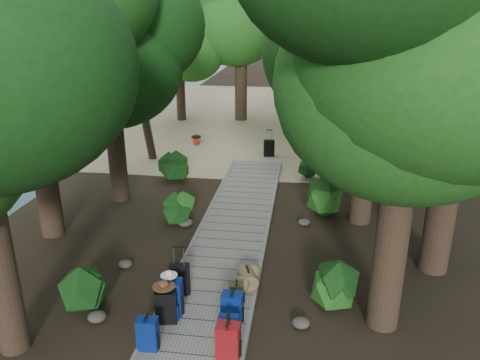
% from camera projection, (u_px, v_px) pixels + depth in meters
% --- Properties ---
extents(ground, '(120.00, 120.00, 0.00)m').
position_uv_depth(ground, '(230.00, 244.00, 12.66)').
color(ground, black).
rests_on(ground, ground).
extents(sand_beach, '(40.00, 22.00, 0.02)m').
position_uv_depth(sand_beach, '(273.00, 117.00, 27.53)').
color(sand_beach, tan).
rests_on(sand_beach, ground).
extents(boardwalk, '(2.00, 12.00, 0.12)m').
position_uv_depth(boardwalk, '(235.00, 226.00, 13.57)').
color(boardwalk, gray).
rests_on(boardwalk, ground).
extents(backpack_left_a, '(0.39, 0.28, 0.70)m').
position_uv_depth(backpack_left_a, '(148.00, 332.00, 8.47)').
color(backpack_left_a, navy).
rests_on(backpack_left_a, boardwalk).
extents(backpack_left_b, '(0.47, 0.37, 0.77)m').
position_uv_depth(backpack_left_b, '(166.00, 304.00, 9.21)').
color(backpack_left_b, black).
rests_on(backpack_left_b, boardwalk).
extents(backpack_left_c, '(0.47, 0.35, 0.84)m').
position_uv_depth(backpack_left_c, '(171.00, 295.00, 9.44)').
color(backpack_left_c, navy).
rests_on(backpack_left_c, boardwalk).
extents(backpack_right_a, '(0.43, 0.32, 0.74)m').
position_uv_depth(backpack_right_a, '(228.00, 339.00, 8.26)').
color(backpack_right_a, maroon).
rests_on(backpack_right_a, boardwalk).
extents(backpack_right_b, '(0.39, 0.29, 0.67)m').
position_uv_depth(backpack_right_b, '(228.00, 330.00, 8.56)').
color(backpack_right_b, navy).
rests_on(backpack_right_b, boardwalk).
extents(backpack_right_c, '(0.43, 0.32, 0.70)m').
position_uv_depth(backpack_right_c, '(232.00, 306.00, 9.21)').
color(backpack_right_c, navy).
rests_on(backpack_right_c, boardwalk).
extents(backpack_right_d, '(0.34, 0.26, 0.48)m').
position_uv_depth(backpack_right_d, '(236.00, 292.00, 9.86)').
color(backpack_right_d, '#3C4319').
rests_on(backpack_right_d, boardwalk).
extents(duffel_right_khaki, '(0.55, 0.67, 0.39)m').
position_uv_depth(duffel_right_khaki, '(248.00, 277.00, 10.49)').
color(duffel_right_khaki, brown).
rests_on(duffel_right_khaki, boardwalk).
extents(suitcase_on_boardwalk, '(0.49, 0.34, 0.68)m').
position_uv_depth(suitcase_on_boardwalk, '(180.00, 279.00, 10.14)').
color(suitcase_on_boardwalk, black).
rests_on(suitcase_on_boardwalk, boardwalk).
extents(lone_suitcase_on_sand, '(0.49, 0.33, 0.71)m').
position_uv_depth(lone_suitcase_on_sand, '(269.00, 148.00, 20.02)').
color(lone_suitcase_on_sand, black).
rests_on(lone_suitcase_on_sand, sand_beach).
extents(hat_brown, '(0.45, 0.45, 0.13)m').
position_uv_depth(hat_brown, '(164.00, 283.00, 9.08)').
color(hat_brown, '#51351E').
rests_on(hat_brown, backpack_left_b).
extents(hat_white, '(0.34, 0.34, 0.11)m').
position_uv_depth(hat_white, '(169.00, 273.00, 9.34)').
color(hat_white, silver).
rests_on(hat_white, backpack_left_c).
extents(kayak, '(1.45, 3.44, 0.34)m').
position_uv_depth(kayak, '(196.00, 138.00, 22.31)').
color(kayak, '#B2240F').
rests_on(kayak, sand_beach).
extents(sun_lounger, '(1.19, 1.80, 0.55)m').
position_uv_depth(sun_lounger, '(341.00, 138.00, 21.87)').
color(sun_lounger, silver).
rests_on(sun_lounger, sand_beach).
extents(tree_right_a, '(5.29, 5.29, 8.82)m').
position_uv_depth(tree_right_a, '(408.00, 107.00, 7.93)').
color(tree_right_a, black).
rests_on(tree_right_a, ground).
extents(tree_right_b, '(5.37, 5.37, 9.60)m').
position_uv_depth(tree_right_b, '(464.00, 69.00, 9.78)').
color(tree_right_b, black).
rests_on(tree_right_b, ground).
extents(tree_right_c, '(5.25, 5.25, 9.08)m').
position_uv_depth(tree_right_c, '(374.00, 66.00, 12.45)').
color(tree_right_c, black).
rests_on(tree_right_c, ground).
extents(tree_right_d, '(6.13, 6.13, 11.23)m').
position_uv_depth(tree_right_d, '(440.00, 22.00, 14.12)').
color(tree_right_d, black).
rests_on(tree_right_d, ground).
extents(tree_right_e, '(5.54, 5.54, 9.98)m').
position_uv_depth(tree_right_e, '(387.00, 38.00, 17.06)').
color(tree_right_e, black).
rests_on(tree_right_e, ground).
extents(tree_right_f, '(5.90, 5.90, 10.54)m').
position_uv_depth(tree_right_f, '(418.00, 27.00, 19.19)').
color(tree_right_f, black).
rests_on(tree_right_f, ground).
extents(tree_left_b, '(4.93, 4.93, 8.87)m').
position_uv_depth(tree_left_b, '(30.00, 74.00, 11.69)').
color(tree_left_b, black).
rests_on(tree_left_b, ground).
extents(tree_left_c, '(4.76, 4.76, 8.28)m').
position_uv_depth(tree_left_c, '(109.00, 73.00, 14.21)').
color(tree_left_c, black).
rests_on(tree_left_c, ground).
extents(tree_back_a, '(5.65, 5.65, 9.78)m').
position_uv_depth(tree_back_a, '(241.00, 30.00, 25.11)').
color(tree_back_a, black).
rests_on(tree_back_a, ground).
extents(tree_back_b, '(5.34, 5.34, 9.54)m').
position_uv_depth(tree_back_b, '(312.00, 33.00, 25.16)').
color(tree_back_b, black).
rests_on(tree_back_b, ground).
extents(tree_back_c, '(4.53, 4.53, 8.16)m').
position_uv_depth(tree_back_c, '(367.00, 46.00, 25.14)').
color(tree_back_c, black).
rests_on(tree_back_c, ground).
extents(tree_back_d, '(4.32, 4.32, 7.19)m').
position_uv_depth(tree_back_d, '(179.00, 55.00, 25.51)').
color(tree_back_d, black).
rests_on(tree_back_d, ground).
extents(palm_right_a, '(4.67, 4.67, 7.97)m').
position_uv_depth(palm_right_a, '(347.00, 68.00, 16.67)').
color(palm_right_a, '#164112').
rests_on(palm_right_a, ground).
extents(palm_right_b, '(3.97, 3.97, 7.68)m').
position_uv_depth(palm_right_b, '(384.00, 60.00, 21.02)').
color(palm_right_b, '#164112').
rests_on(palm_right_b, ground).
extents(palm_right_c, '(4.60, 4.60, 7.32)m').
position_uv_depth(palm_right_c, '(323.00, 60.00, 22.47)').
color(palm_right_c, '#164112').
rests_on(palm_right_c, ground).
extents(palm_left_a, '(4.67, 4.67, 7.43)m').
position_uv_depth(palm_left_a, '(140.00, 70.00, 18.54)').
color(palm_left_a, '#164112').
rests_on(palm_left_a, ground).
extents(rock_left_a, '(0.38, 0.34, 0.21)m').
position_uv_depth(rock_left_a, '(97.00, 317.00, 9.48)').
color(rock_left_a, '#4C473F').
rests_on(rock_left_a, ground).
extents(rock_left_b, '(0.34, 0.30, 0.19)m').
position_uv_depth(rock_left_b, '(125.00, 264.00, 11.47)').
color(rock_left_b, '#4C473F').
rests_on(rock_left_b, ground).
extents(rock_left_c, '(0.46, 0.41, 0.25)m').
position_uv_depth(rock_left_c, '(185.00, 222.00, 13.64)').
color(rock_left_c, '#4C473F').
rests_on(rock_left_c, ground).
extents(rock_left_d, '(0.32, 0.29, 0.17)m').
position_uv_depth(rock_left_d, '(174.00, 199.00, 15.37)').
color(rock_left_d, '#4C473F').
rests_on(rock_left_d, ground).
extents(rock_right_a, '(0.36, 0.33, 0.20)m').
position_uv_depth(rock_right_a, '(301.00, 323.00, 9.31)').
color(rock_right_a, '#4C473F').
rests_on(rock_right_a, ground).
extents(rock_right_b, '(0.51, 0.45, 0.28)m').
position_uv_depth(rock_right_b, '(341.00, 271.00, 11.08)').
color(rock_right_b, '#4C473F').
rests_on(rock_right_b, ground).
extents(rock_right_c, '(0.35, 0.32, 0.19)m').
position_uv_depth(rock_right_c, '(304.00, 222.00, 13.72)').
color(rock_right_c, '#4C473F').
rests_on(rock_right_c, ground).
extents(rock_right_d, '(0.53, 0.48, 0.29)m').
position_uv_depth(rock_right_d, '(330.00, 188.00, 16.19)').
color(rock_right_d, '#4C473F').
rests_on(rock_right_d, ground).
extents(shrub_left_a, '(1.07, 1.07, 0.96)m').
position_uv_depth(shrub_left_a, '(89.00, 286.00, 9.86)').
color(shrub_left_a, '#174D17').
rests_on(shrub_left_a, ground).
extents(shrub_left_b, '(0.99, 0.99, 0.89)m').
position_uv_depth(shrub_left_b, '(179.00, 208.00, 13.81)').
color(shrub_left_b, '#174D17').
rests_on(shrub_left_b, ground).
extents(shrub_left_c, '(1.19, 1.19, 1.07)m').
position_uv_depth(shrub_left_c, '(172.00, 166.00, 17.24)').
color(shrub_left_c, '#174D17').
rests_on(shrub_left_c, ground).
extents(shrub_right_a, '(1.08, 1.08, 0.97)m').
position_uv_depth(shrub_right_a, '(329.00, 283.00, 9.96)').
color(shrub_right_a, '#174D17').
rests_on(shrub_right_a, ground).
extents(shrub_right_b, '(1.22, 1.22, 1.10)m').
position_uv_depth(shrub_right_b, '(322.00, 197.00, 14.37)').
color(shrub_right_b, '#174D17').
rests_on(shrub_right_b, ground).
extents(shrub_right_c, '(0.88, 0.88, 0.79)m').
position_uv_depth(shrub_right_c, '(311.00, 168.00, 17.43)').
color(shrub_right_c, '#174D17').
rests_on(shrub_right_c, ground).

